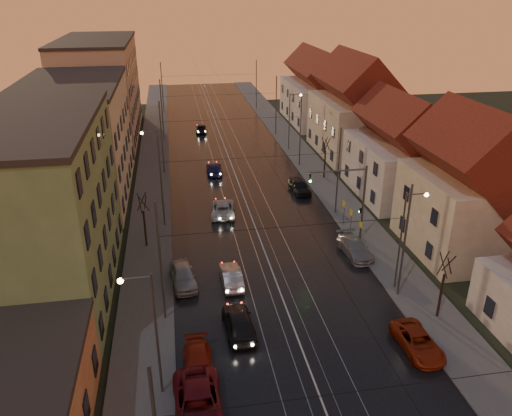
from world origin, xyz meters
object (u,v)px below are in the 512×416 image
parked_right_1 (355,248)px  street_lamp_1 (406,231)px  driving_car_0 (239,322)px  driving_car_4 (201,128)px  parked_right_0 (418,342)px  parked_right_2 (300,186)px  street_lamp_0 (150,324)px  street_lamp_2 (156,159)px  street_lamp_3 (292,116)px  parked_left_3 (183,276)px  parked_left_1 (198,406)px  driving_car_2 (223,208)px  traffic_light_mast (353,195)px  parked_left_2 (198,364)px  driving_car_1 (231,276)px  driving_car_3 (214,169)px

parked_right_1 → street_lamp_1: bearing=-78.2°
driving_car_0 → driving_car_4: driving_car_0 is taller
parked_right_0 → parked_right_2: (-0.84, 27.10, 0.11)m
driving_car_4 → parked_right_0: bearing=102.5°
street_lamp_0 → street_lamp_2: size_ratio=1.00×
street_lamp_3 → parked_left_3: bearing=-116.5°
parked_right_1 → parked_left_1: bearing=-136.2°
parked_left_3 → street_lamp_0: bearing=-106.2°
street_lamp_1 → street_lamp_2: (-18.21, 20.00, 0.00)m
street_lamp_2 → driving_car_4: 28.31m
parked_left_1 → parked_right_1: (14.46, 15.60, -0.10)m
driving_car_2 → parked_left_3: (-4.44, -12.44, 0.08)m
street_lamp_3 → street_lamp_0: bearing=-112.5°
street_lamp_3 → driving_car_4: 16.94m
driving_car_2 → parked_right_2: bearing=-148.6°
parked_right_1 → parked_left_3: bearing=-175.0°
traffic_light_mast → parked_left_2: bearing=-135.1°
parked_right_1 → parked_right_2: size_ratio=1.09×
driving_car_2 → driving_car_1: bearing=92.4°
parked_right_2 → street_lamp_2: bearing=176.8°
driving_car_3 → driving_car_1: bearing=89.4°
street_lamp_2 → parked_right_0: size_ratio=1.77×
driving_car_2 → parked_left_1: (-4.11, -25.84, 0.10)m
street_lamp_0 → street_lamp_2: 28.00m
street_lamp_3 → driving_car_0: street_lamp_3 is taller
driving_car_3 → parked_right_0: bearing=107.2°
driving_car_3 → parked_right_1: 24.64m
street_lamp_3 → parked_right_0: (-1.87, -42.94, -4.26)m
street_lamp_2 → parked_left_2: size_ratio=1.85×
driving_car_0 → driving_car_3: bearing=-94.8°
street_lamp_2 → parked_left_2: (2.45, -26.62, -4.26)m
street_lamp_1 → parked_left_2: 17.62m
traffic_light_mast → driving_car_4: size_ratio=1.76×
street_lamp_3 → traffic_light_mast: street_lamp_3 is taller
parked_right_0 → driving_car_0: bearing=159.3°
driving_car_4 → parked_right_0: driving_car_4 is taller
driving_car_0 → parked_left_3: driving_car_0 is taller
driving_car_4 → parked_left_1: 57.51m
street_lamp_2 → driving_car_0: street_lamp_2 is taller
parked_right_1 → parked_right_2: 14.69m
street_lamp_3 → street_lamp_1: bearing=-90.0°
driving_car_1 → parked_right_2: 20.03m
driving_car_2 → parked_right_2: (9.13, 4.39, 0.05)m
driving_car_0 → parked_right_1: bearing=-144.8°
street_lamp_1 → parked_right_2: size_ratio=1.84×
driving_car_0 → parked_right_1: driving_car_0 is taller
driving_car_0 → parked_left_1: bearing=62.8°
parked_left_3 → parked_right_1: parked_left_3 is taller
street_lamp_2 → parked_left_2: 27.07m
street_lamp_2 → traffic_light_mast: street_lamp_2 is taller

